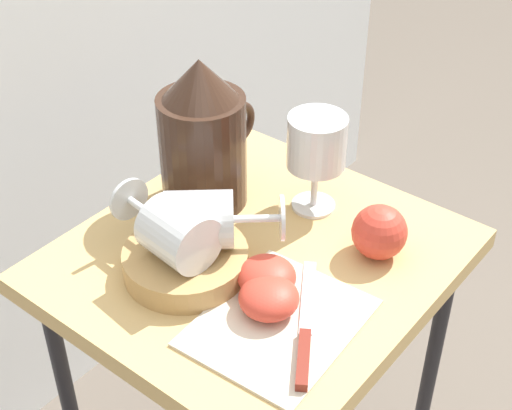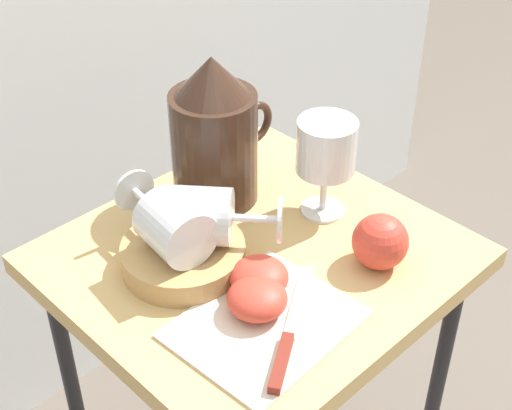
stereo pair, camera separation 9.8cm
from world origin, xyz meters
name	(u,v)px [view 1 (the left image)]	position (x,y,z in m)	size (l,w,h in m)	color
table	(256,293)	(0.00, 0.00, 0.60)	(0.50, 0.47, 0.68)	tan
linen_napkin	(279,323)	(-0.09, -0.11, 0.68)	(0.21, 0.17, 0.00)	beige
basket_tray	(186,262)	(-0.09, 0.05, 0.70)	(0.16, 0.16, 0.04)	tan
pitcher	(203,146)	(0.05, 0.14, 0.77)	(0.18, 0.12, 0.23)	#382319
wine_glass_upright	(315,146)	(0.13, 0.00, 0.78)	(0.08, 0.08, 0.15)	silver
wine_glass_tipped_near	(177,232)	(-0.10, 0.05, 0.75)	(0.09, 0.15, 0.08)	silver
wine_glass_tipped_far	(202,220)	(-0.06, 0.04, 0.75)	(0.15, 0.16, 0.08)	silver
apple_half_left	(269,298)	(-0.08, -0.08, 0.70)	(0.07, 0.07, 0.04)	#CC3D2D
apple_half_right	(267,276)	(-0.05, -0.06, 0.70)	(0.07, 0.07, 0.04)	#CC3D2D
apple_whole	(379,232)	(0.10, -0.13, 0.72)	(0.07, 0.07, 0.07)	#CC3D2D
knife	(305,339)	(-0.10, -0.15, 0.69)	(0.19, 0.13, 0.01)	silver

